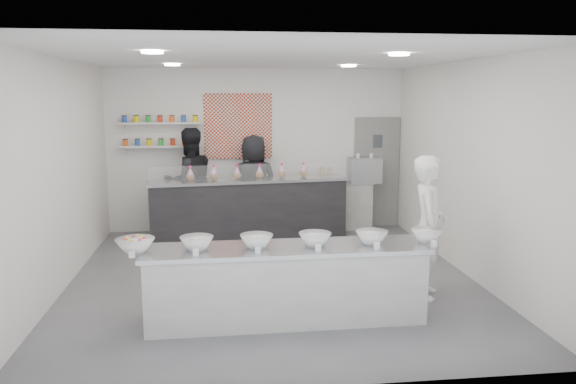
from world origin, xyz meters
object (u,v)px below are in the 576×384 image
object	(u,v)px
prep_counter	(286,284)
staff_right	(254,185)
back_bar	(249,209)
espresso_machine	(364,170)
woman_prep	(428,227)
staff_left	(190,183)
espresso_ledge	(340,206)

from	to	relation	value
prep_counter	staff_right	xyz separation A→B (m)	(-0.11, 4.10, 0.48)
back_bar	espresso_machine	xyz separation A→B (m)	(2.21, 0.54, 0.58)
woman_prep	staff_left	bearing A→B (deg)	62.04
espresso_ledge	staff_left	bearing A→B (deg)	-175.96
woman_prep	staff_left	distance (m)	4.69
staff_right	woman_prep	bearing A→B (deg)	112.78
prep_counter	back_bar	distance (m)	3.75
espresso_ledge	espresso_machine	world-z (taller)	espresso_machine
back_bar	espresso_machine	bearing A→B (deg)	6.75
prep_counter	staff_left	distance (m)	4.30
espresso_ledge	staff_left	world-z (taller)	staff_left
back_bar	staff_right	distance (m)	0.53
back_bar	staff_left	bearing A→B (deg)	154.80
espresso_machine	staff_left	size ratio (longest dim) A/B	0.31
woman_prep	staff_left	size ratio (longest dim) A/B	0.92
espresso_ledge	staff_right	distance (m)	1.71
staff_left	woman_prep	bearing A→B (deg)	110.64
espresso_ledge	prep_counter	bearing A→B (deg)	-109.66
espresso_machine	staff_right	distance (m)	2.11
back_bar	espresso_machine	distance (m)	2.35
back_bar	woman_prep	xyz separation A→B (m)	(2.09, -3.15, 0.36)
back_bar	staff_right	xyz separation A→B (m)	(0.12, 0.36, 0.37)
back_bar	espresso_ledge	distance (m)	1.84
prep_counter	staff_right	distance (m)	4.12
prep_counter	staff_right	size ratio (longest dim) A/B	1.74
woman_prep	back_bar	bearing A→B (deg)	53.76
back_bar	espresso_machine	world-z (taller)	espresso_machine
staff_left	espresso_ledge	bearing A→B (deg)	162.92
prep_counter	staff_right	bearing A→B (deg)	90.87
espresso_machine	staff_left	distance (m)	3.26
prep_counter	back_bar	size ratio (longest dim) A/B	0.91
espresso_ledge	staff_right	world-z (taller)	staff_right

